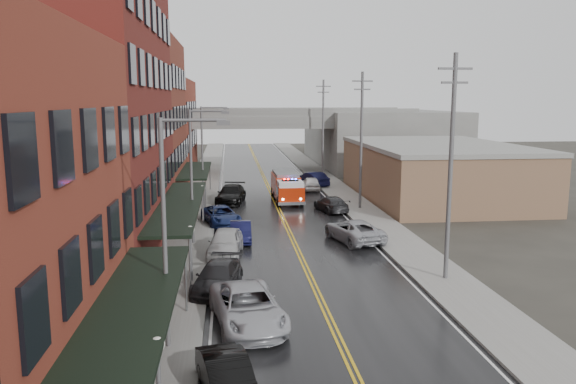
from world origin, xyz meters
TOP-DOWN VIEW (x-y plane):
  - road at (0.00, 30.00)m, footprint 11.00×160.00m
  - sidewalk_left at (-7.30, 30.00)m, footprint 3.00×160.00m
  - sidewalk_right at (7.30, 30.00)m, footprint 3.00×160.00m
  - curb_left at (-5.65, 30.00)m, footprint 0.30×160.00m
  - curb_right at (5.65, 30.00)m, footprint 0.30×160.00m
  - brick_building_b at (-13.30, 23.00)m, footprint 9.00×20.00m
  - brick_building_c at (-13.30, 40.50)m, footprint 9.00×15.00m
  - brick_building_far at (-13.30, 58.00)m, footprint 9.00×20.00m
  - tan_building at (16.00, 40.00)m, footprint 14.00×22.00m
  - right_far_block at (18.00, 70.00)m, footprint 18.00×30.00m
  - awning_0 at (-7.49, 4.00)m, footprint 2.60×16.00m
  - awning_1 at (-7.49, 23.00)m, footprint 2.60×18.00m
  - awning_2 at (-7.49, 40.50)m, footprint 2.60×13.00m
  - globe_lamp_0 at (-6.40, 2.00)m, footprint 0.44×0.44m
  - globe_lamp_1 at (-6.40, 16.00)m, footprint 0.44×0.44m
  - globe_lamp_2 at (-6.40, 30.00)m, footprint 0.44×0.44m
  - street_lamp_0 at (-6.55, 8.00)m, footprint 2.64×0.22m
  - street_lamp_1 at (-6.55, 24.00)m, footprint 2.64×0.22m
  - street_lamp_2 at (-6.55, 40.00)m, footprint 2.64×0.22m
  - utility_pole_0 at (7.20, 15.00)m, footprint 1.80×0.24m
  - utility_pole_1 at (7.20, 35.00)m, footprint 1.80×0.24m
  - utility_pole_2 at (7.20, 55.00)m, footprint 1.80×0.24m
  - overpass at (0.00, 62.00)m, footprint 40.00×10.00m
  - fire_truck at (1.12, 39.38)m, footprint 3.12×7.51m
  - parked_car_left_1 at (-4.49, 4.08)m, footprint 2.35×4.40m
  - parked_car_left_2 at (-3.62, 10.05)m, footprint 3.62×6.26m
  - parked_car_left_3 at (-5.00, 14.66)m, footprint 2.98×5.20m
  - parked_car_left_4 at (-4.63, 21.20)m, footprint 2.52×5.10m
  - parked_car_left_5 at (-3.60, 24.66)m, footprint 1.46×4.08m
  - parked_car_left_6 at (-5.00, 30.15)m, footprint 3.55×5.50m
  - parked_car_left_7 at (-4.18, 39.20)m, footprint 3.22×6.08m
  - parked_car_right_0 at (4.12, 23.80)m, footprint 3.83×5.99m
  - parked_car_right_1 at (4.46, 34.20)m, footprint 2.78×4.95m
  - parked_car_right_2 at (4.39, 45.79)m, footprint 1.98×4.44m
  - parked_car_right_3 at (5.00, 48.68)m, footprint 3.31×5.24m

SIDE VIEW (x-z plane):
  - road at x=0.00m, z-range 0.00..0.02m
  - sidewalk_left at x=-7.30m, z-range 0.00..0.15m
  - sidewalk_right at x=7.30m, z-range 0.00..0.15m
  - curb_left at x=-5.65m, z-range 0.00..0.15m
  - curb_right at x=5.65m, z-range 0.00..0.15m
  - parked_car_left_5 at x=-3.60m, z-range 0.00..1.34m
  - parked_car_right_1 at x=4.46m, z-range 0.00..1.35m
  - parked_car_left_1 at x=-4.49m, z-range 0.00..1.38m
  - parked_car_left_6 at x=-5.00m, z-range 0.00..1.41m
  - parked_car_left_3 at x=-5.00m, z-range 0.00..1.42m
  - parked_car_right_2 at x=4.39m, z-range 0.00..1.48m
  - parked_car_right_0 at x=4.12m, z-range 0.00..1.54m
  - parked_car_right_3 at x=5.00m, z-range 0.00..1.63m
  - parked_car_left_2 at x=-3.62m, z-range 0.00..1.64m
  - parked_car_left_4 at x=-4.63m, z-range 0.00..1.67m
  - parked_car_left_7 at x=-4.18m, z-range 0.00..1.68m
  - fire_truck at x=1.12m, z-range 0.11..2.84m
  - globe_lamp_0 at x=-6.40m, z-range 0.75..3.87m
  - globe_lamp_1 at x=-6.40m, z-range 0.75..3.87m
  - globe_lamp_2 at x=-6.40m, z-range 0.75..3.87m
  - tan_building at x=16.00m, z-range 0.00..5.00m
  - awning_2 at x=-7.49m, z-range 1.44..4.53m
  - awning_0 at x=-7.49m, z-range 1.44..4.53m
  - awning_1 at x=-7.49m, z-range 1.44..4.53m
  - right_far_block at x=18.00m, z-range 0.00..8.00m
  - street_lamp_0 at x=-6.55m, z-range 0.69..9.69m
  - street_lamp_1 at x=-6.55m, z-range 0.69..9.69m
  - street_lamp_2 at x=-6.55m, z-range 0.69..9.69m
  - overpass at x=0.00m, z-range 2.24..9.74m
  - brick_building_far at x=-13.30m, z-range 0.00..12.00m
  - utility_pole_0 at x=7.20m, z-range 0.31..12.31m
  - utility_pole_1 at x=7.20m, z-range 0.31..12.31m
  - utility_pole_2 at x=7.20m, z-range 0.31..12.31m
  - brick_building_c at x=-13.30m, z-range 0.00..15.00m
  - brick_building_b at x=-13.30m, z-range 0.00..18.00m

